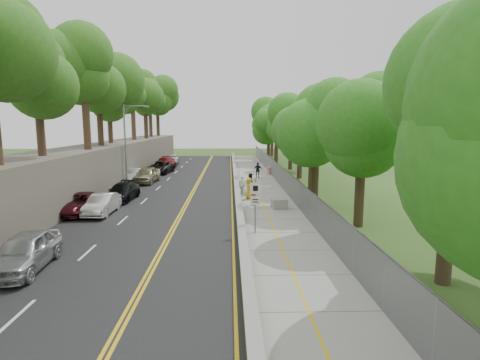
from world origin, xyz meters
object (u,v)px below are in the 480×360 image
Objects in this scene: signpost at (255,200)px; car_0 at (24,252)px; construction_barrel at (268,171)px; concrete_block at (279,204)px; car_2 at (81,203)px; streetlight at (127,139)px; car_1 at (102,204)px; painter_0 at (249,188)px; person_far at (258,170)px.

signpost reaches higher than car_0.
construction_barrel is 0.81× the size of concrete_block.
streetlight is at bearing 94.75° from car_2.
car_0 reaches higher than construction_barrel.
concrete_block is 0.23× the size of car_0.
streetlight is at bearing 89.71° from car_0.
car_1 is at bearing -5.75° from car_2.
construction_barrel is 0.17× the size of car_2.
streetlight reaches higher than signpost.
construction_barrel is 23.63m from car_1.
signpost is at bearing -109.67° from concrete_block.
construction_barrel is 24.30m from car_2.
streetlight is 20.72m from signpost.
signpost reaches higher than concrete_block.
painter_0 is at bearing 26.28° from car_2.
construction_barrel is 18.28m from concrete_block.
car_0 is at bearing -89.21° from car_1.
car_2 is at bearing -176.07° from concrete_block.
streetlight is 16.96m from construction_barrel.
car_0 is at bearing 127.51° from painter_0.
construction_barrel is (14.76, 7.24, -4.16)m from streetlight.
concrete_block is at bearing -38.84° from streetlight.
painter_0 reaches higher than car_0.
car_2 is (-11.65, 5.07, -1.23)m from signpost.
streetlight is 12.94m from car_1.
person_far is (13.43, 16.68, 0.19)m from car_2.
car_0 is 0.92× the size of car_2.
car_1 is 2.38× the size of person_far.
streetlight is at bearing 39.86° from painter_0.
person_far reaches higher than car_0.
signpost is 0.75× the size of car_1.
signpost is at bearing 22.64° from car_0.
car_0 is at bearing -137.77° from concrete_block.
painter_0 is (0.15, 9.57, -1.04)m from signpost.
car_1 is (-0.05, 9.82, -0.10)m from car_0.
person_far reaches higher than concrete_block.
person_far is (1.78, 21.75, -1.04)m from signpost.
car_1 is 2.37× the size of painter_0.
painter_0 is (10.26, 4.81, 0.20)m from car_1.
streetlight is 2.58× the size of signpost.
concrete_block is 0.21× the size of car_2.
construction_barrel is at bearing -113.06° from person_far.
car_1 is (-13.35, -19.50, 0.25)m from construction_barrel.
construction_barrel is 32.20m from car_0.
person_far is at bearing 55.49° from car_1.
signpost is 3.63× the size of construction_barrel.
car_0 is 2.63× the size of person_far.
signpost is 1.77× the size of painter_0.
construction_barrel is at bearing 57.58° from car_2.
streetlight reaches higher than person_far.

